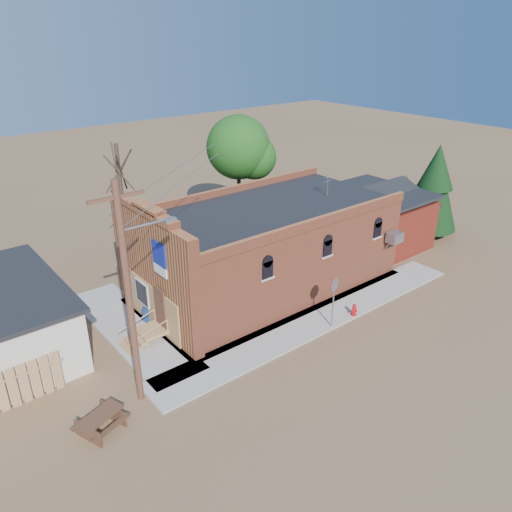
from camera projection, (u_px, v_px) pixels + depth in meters
ground at (309, 338)px, 23.74m from camera, size 120.00×120.00×0.00m
sidewalk_south at (318, 319)px, 25.21m from camera, size 19.00×2.20×0.08m
sidewalk_west at (131, 329)px, 24.39m from camera, size 2.60×10.00×0.08m
brick_bar at (263, 248)px, 27.58m from camera, size 16.40×7.97×6.30m
red_shed at (377, 212)px, 33.21m from camera, size 5.40×6.40×4.30m
utility_pole at (130, 293)px, 17.96m from camera, size 3.12×0.26×9.00m
tree_bare_near at (119, 170)px, 28.74m from camera, size 2.80×2.80×7.65m
tree_leafy at (238, 148)px, 34.22m from camera, size 4.40×4.40×8.15m
evergreen_tree at (435, 185)px, 33.82m from camera, size 3.60×3.60×6.50m
fire_hydrant at (354, 310)px, 25.35m from camera, size 0.36×0.33×0.65m
stop_sign at (334, 289)px, 23.69m from camera, size 0.72×0.27×2.70m
trash_barrel at (147, 314)px, 24.93m from camera, size 0.61×0.61×0.71m
picnic_table at (100, 421)px, 18.14m from camera, size 2.04×1.78×0.71m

